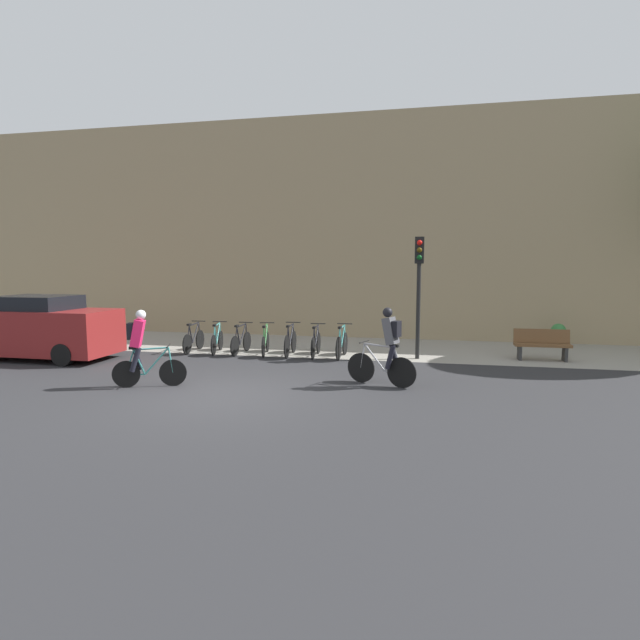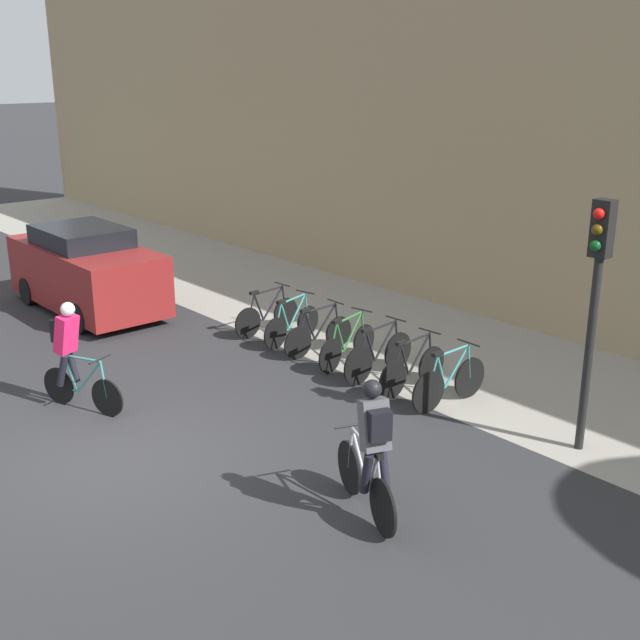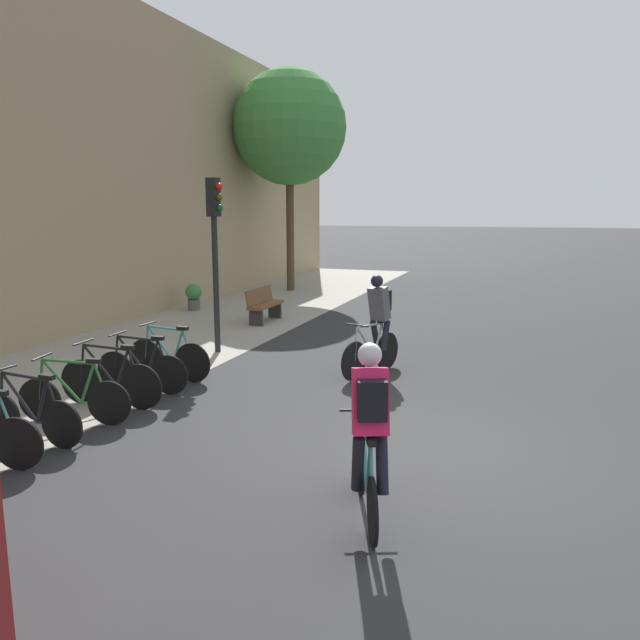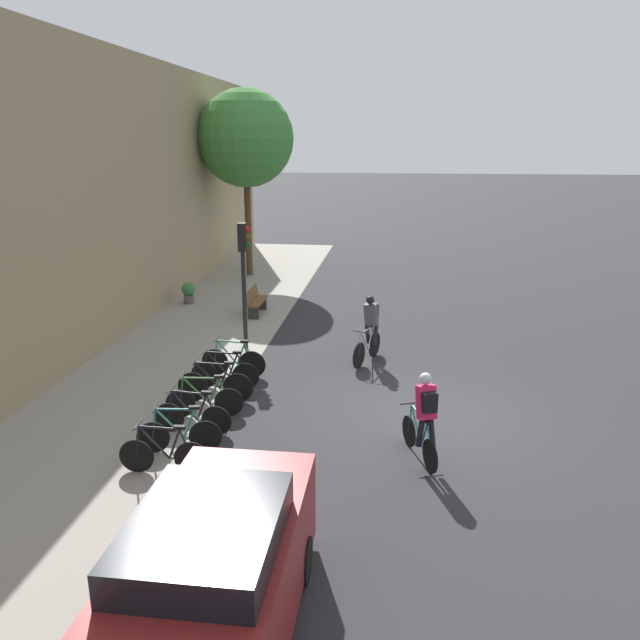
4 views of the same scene
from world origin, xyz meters
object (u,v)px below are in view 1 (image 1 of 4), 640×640
at_px(parked_bike_3, 266,342).
at_px(traffic_light_pole, 419,275).
at_px(parked_bike_0, 194,340).
at_px(bench, 542,344).
at_px(cyclist_grey, 388,345).
at_px(parked_bike_5, 316,343).
at_px(parked_bike_4, 290,342).
at_px(parked_car, 41,328).
at_px(parked_bike_6, 342,344).
at_px(parked_bike_1, 217,340).
at_px(potted_plant, 558,334).
at_px(cyclist_pink, 141,345).
at_px(parked_bike_2, 241,341).

bearing_deg(parked_bike_3, traffic_light_pole, 2.78).
distance_m(parked_bike_0, bench, 10.49).
relative_size(cyclist_grey, parked_bike_5, 1.09).
xyz_separation_m(parked_bike_4, parked_car, (-6.96, -2.02, 0.49)).
height_order(parked_bike_6, traffic_light_pole, traffic_light_pole).
relative_size(parked_bike_1, traffic_light_pole, 0.45).
xyz_separation_m(parked_bike_1, parked_bike_3, (1.59, -0.00, 0.00)).
distance_m(parked_bike_5, bench, 6.55).
bearing_deg(parked_bike_4, parked_bike_6, 0.03).
distance_m(parked_bike_6, bench, 5.76).
height_order(parked_bike_6, potted_plant, parked_bike_6).
height_order(parked_bike_0, parked_bike_1, same).
bearing_deg(cyclist_pink, parked_bike_1, 92.05).
height_order(cyclist_grey, parked_bike_5, cyclist_grey).
bearing_deg(cyclist_pink, parked_bike_2, 82.12).
bearing_deg(parked_bike_2, bench, 4.77).
distance_m(cyclist_grey, parked_bike_1, 6.48).
bearing_deg(parked_bike_4, cyclist_pink, -116.00).
bearing_deg(parked_car, parked_bike_6, 13.33).
distance_m(parked_bike_1, parked_bike_6, 3.96).
bearing_deg(cyclist_grey, bench, 44.37).
distance_m(parked_bike_6, parked_car, 8.79).
xyz_separation_m(parked_bike_0, parked_bike_6, (4.75, 0.00, 0.02)).
relative_size(parked_bike_0, parked_bike_1, 1.03).
bearing_deg(parked_bike_3, parked_bike_4, 0.06).
distance_m(cyclist_grey, parked_bike_0, 7.17).
bearing_deg(parked_bike_3, cyclist_grey, -39.75).
height_order(traffic_light_pole, bench, traffic_light_pole).
bearing_deg(bench, cyclist_grey, -135.63).
bearing_deg(parked_bike_0, parked_bike_6, 0.02).
relative_size(parked_bike_4, parked_bike_5, 1.05).
bearing_deg(potted_plant, parked_bike_1, -162.15).
bearing_deg(parked_bike_6, parked_bike_3, -179.96).
xyz_separation_m(parked_bike_0, bench, (10.47, 0.74, 0.08)).
bearing_deg(parked_bike_1, parked_bike_0, -179.97).
xyz_separation_m(parked_bike_0, traffic_light_pole, (6.95, 0.22, 2.07)).
xyz_separation_m(cyclist_pink, parked_bike_4, (2.21, 4.54, -0.54)).
height_order(traffic_light_pole, parked_car, traffic_light_pole).
xyz_separation_m(bench, parked_car, (-14.26, -2.76, 0.43)).
relative_size(bench, parked_car, 0.36).
relative_size(parked_bike_5, traffic_light_pole, 0.46).
bearing_deg(parked_bike_4, parked_bike_2, -179.98).
distance_m(parked_bike_1, parked_bike_5, 3.17).
height_order(cyclist_grey, potted_plant, cyclist_grey).
relative_size(cyclist_grey, parked_bike_1, 1.13).
distance_m(parked_bike_3, parked_bike_4, 0.79).
bearing_deg(potted_plant, cyclist_pink, -142.95).
height_order(parked_bike_0, parked_bike_3, same).
xyz_separation_m(cyclist_pink, parked_bike_5, (3.01, 4.54, -0.55)).
distance_m(parked_bike_0, parked_bike_5, 3.96).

